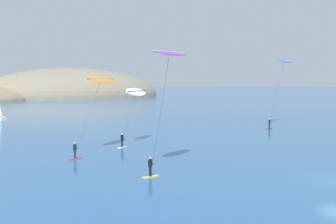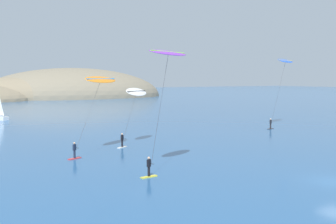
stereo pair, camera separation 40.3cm
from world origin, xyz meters
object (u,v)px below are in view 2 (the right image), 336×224
kitesurfer_purple (167,61)px  kitesurfer_white (135,96)px  kitesurfer_blue (284,65)px  kitesurfer_orange (99,85)px

kitesurfer_purple → kitesurfer_white: bearing=73.2°
kitesurfer_white → kitesurfer_blue: (30.17, 4.22, 4.32)m
kitesurfer_orange → kitesurfer_purple: bearing=-83.6°
kitesurfer_white → kitesurfer_orange: kitesurfer_orange is taller
kitesurfer_purple → kitesurfer_orange: (-1.36, 12.18, -2.16)m
kitesurfer_white → kitesurfer_orange: (-6.00, -3.15, 1.49)m
kitesurfer_white → kitesurfer_orange: 6.94m
kitesurfer_white → kitesurfer_purple: kitesurfer_purple is taller
kitesurfer_orange → kitesurfer_white: bearing=27.7°
kitesurfer_orange → kitesurfer_blue: bearing=11.5°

